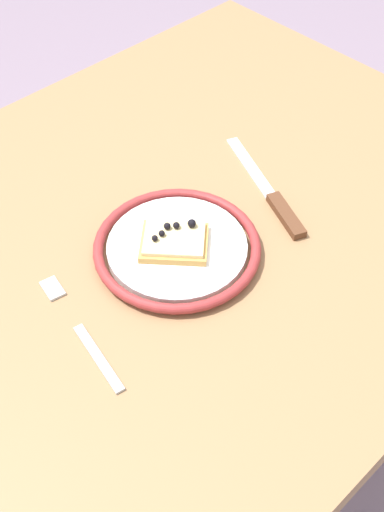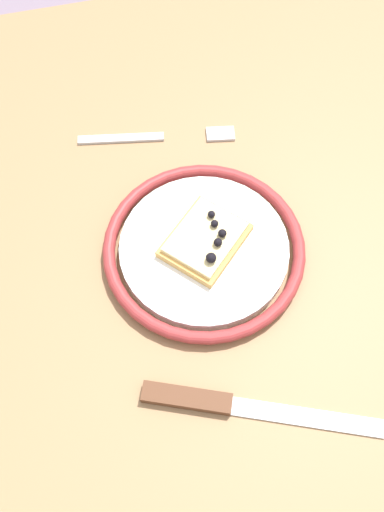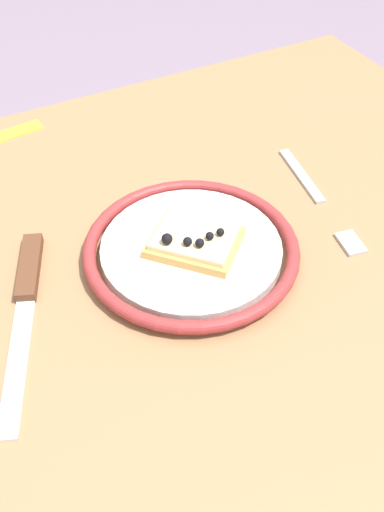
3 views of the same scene
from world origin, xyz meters
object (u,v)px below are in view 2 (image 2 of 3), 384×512
object	(u,v)px
pizza_slice_near	(205,240)
knife	(219,403)
plate	(204,248)
dining_table	(247,315)
fork	(158,137)

from	to	relation	value
pizza_slice_near	knife	xyz separation A→B (m)	(0.17, -0.03, -0.02)
plate	knife	xyz separation A→B (m)	(0.17, -0.03, -0.01)
pizza_slice_near	knife	distance (m)	0.18
dining_table	plate	world-z (taller)	plate
plate	pizza_slice_near	size ratio (longest dim) A/B	1.98
plate	knife	bearing A→B (deg)	-9.41
pizza_slice_near	plate	bearing A→B (deg)	-36.83
dining_table	knife	size ratio (longest dim) A/B	4.52
pizza_slice_near	dining_table	bearing A→B (deg)	34.77
dining_table	fork	size ratio (longest dim) A/B	5.16
knife	dining_table	bearing A→B (deg)	148.32
pizza_slice_near	fork	world-z (taller)	pizza_slice_near
pizza_slice_near	knife	world-z (taller)	pizza_slice_near
fork	pizza_slice_near	bearing A→B (deg)	5.58
dining_table	pizza_slice_near	distance (m)	0.13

